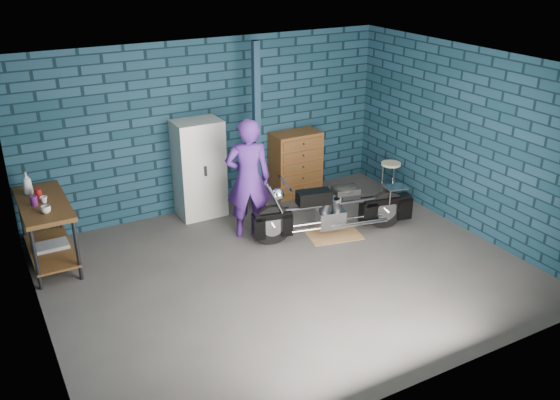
# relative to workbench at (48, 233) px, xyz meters

# --- Properties ---
(ground) EXTENTS (6.00, 6.00, 0.00)m
(ground) POSITION_rel_workbench_xyz_m (2.68, -1.75, -0.46)
(ground) COLOR #43413E
(ground) RESTS_ON ground
(room_walls) EXTENTS (6.02, 5.01, 2.71)m
(room_walls) POSITION_rel_workbench_xyz_m (2.68, -1.20, 1.45)
(room_walls) COLOR #102A37
(room_walls) RESTS_ON ground
(support_post) EXTENTS (0.10, 0.10, 2.70)m
(support_post) POSITION_rel_workbench_xyz_m (3.23, 0.20, 0.90)
(support_post) COLOR #122638
(support_post) RESTS_ON ground
(workbench) EXTENTS (0.60, 1.40, 0.91)m
(workbench) POSITION_rel_workbench_xyz_m (0.00, 0.00, 0.00)
(workbench) COLOR brown
(workbench) RESTS_ON ground
(drip_mat) EXTENTS (0.88, 0.73, 0.01)m
(drip_mat) POSITION_rel_workbench_xyz_m (3.82, -1.13, -0.45)
(drip_mat) COLOR #92663F
(drip_mat) RESTS_ON ground
(motorcycle) EXTENTS (2.18, 0.99, 0.93)m
(motorcycle) POSITION_rel_workbench_xyz_m (3.82, -1.13, 0.01)
(motorcycle) COLOR black
(motorcycle) RESTS_ON ground
(person) EXTENTS (0.76, 0.62, 1.79)m
(person) POSITION_rel_workbench_xyz_m (2.72, -0.53, 0.44)
(person) COLOR #462078
(person) RESTS_ON ground
(storage_bin) EXTENTS (0.42, 0.30, 0.26)m
(storage_bin) POSITION_rel_workbench_xyz_m (0.02, 0.04, -0.32)
(storage_bin) COLOR gray
(storage_bin) RESTS_ON ground
(locker) EXTENTS (0.72, 0.52, 1.55)m
(locker) POSITION_rel_workbench_xyz_m (2.36, 0.48, 0.32)
(locker) COLOR beige
(locker) RESTS_ON ground
(tool_chest) EXTENTS (0.82, 0.46, 1.10)m
(tool_chest) POSITION_rel_workbench_xyz_m (4.11, 0.48, 0.09)
(tool_chest) COLOR brown
(tool_chest) RESTS_ON ground
(shop_stool) EXTENTS (0.43, 0.43, 0.60)m
(shop_stool) POSITION_rel_workbench_xyz_m (5.46, -0.37, -0.16)
(shop_stool) COLOR beige
(shop_stool) RESTS_ON ground
(cup_a) EXTENTS (0.15, 0.15, 0.09)m
(cup_a) POSITION_rel_workbench_xyz_m (-0.01, -0.38, 0.50)
(cup_a) COLOR beige
(cup_a) RESTS_ON workbench
(cup_b) EXTENTS (0.11, 0.11, 0.08)m
(cup_b) POSITION_rel_workbench_xyz_m (0.01, -0.04, 0.50)
(cup_b) COLOR beige
(cup_b) RESTS_ON workbench
(mug_purple) EXTENTS (0.11, 0.11, 0.12)m
(mug_purple) POSITION_rel_workbench_xyz_m (-0.11, -0.06, 0.52)
(mug_purple) COLOR #561860
(mug_purple) RESTS_ON workbench
(mug_red) EXTENTS (0.10, 0.10, 0.12)m
(mug_red) POSITION_rel_workbench_xyz_m (-0.02, 0.16, 0.52)
(mug_red) COLOR maroon
(mug_red) RESTS_ON workbench
(bottle) EXTENTS (0.14, 0.14, 0.31)m
(bottle) POSITION_rel_workbench_xyz_m (-0.12, 0.35, 0.61)
(bottle) COLOR gray
(bottle) RESTS_ON workbench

